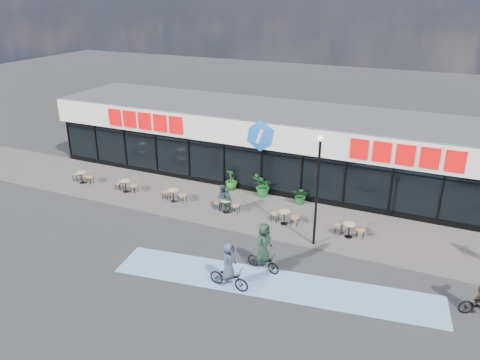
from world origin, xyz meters
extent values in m
plane|color=#28282B|center=(0.00, 0.00, 0.00)|extent=(120.00, 120.00, 0.00)
cube|color=#59534E|center=(0.00, 4.50, 0.05)|extent=(44.00, 5.00, 0.10)
cube|color=#6A96C8|center=(4.00, -1.50, 0.01)|extent=(14.17, 4.13, 0.01)
cube|color=black|center=(0.00, 10.00, 1.50)|extent=(30.00, 6.00, 3.00)
cube|color=silver|center=(0.00, 9.85, 3.75)|extent=(30.60, 6.30, 1.50)
cube|color=#47474C|center=(0.00, 10.00, 4.55)|extent=(30.60, 6.30, 0.10)
cube|color=#0E359A|center=(0.00, 6.96, 3.05)|extent=(30.60, 0.08, 0.18)
cube|color=black|center=(0.00, 6.97, 2.65)|extent=(30.00, 0.06, 0.08)
cube|color=black|center=(0.00, 6.98, 0.20)|extent=(30.00, 0.10, 0.40)
cube|color=red|center=(-8.00, 6.70, 3.80)|extent=(5.63, 0.18, 1.10)
cube|color=red|center=(8.00, 6.70, 3.80)|extent=(5.63, 0.18, 1.10)
ellipsoid|color=blue|center=(0.00, 6.70, 3.80)|extent=(1.90, 0.24, 1.90)
cylinder|color=black|center=(-15.00, 6.97, 1.50)|extent=(0.10, 0.10, 3.00)
cylinder|color=black|center=(-12.50, 6.97, 1.50)|extent=(0.10, 0.10, 3.00)
cylinder|color=black|center=(-10.00, 6.97, 1.50)|extent=(0.10, 0.10, 3.00)
cylinder|color=black|center=(-7.50, 6.97, 1.50)|extent=(0.10, 0.10, 3.00)
cylinder|color=black|center=(-5.00, 6.97, 1.50)|extent=(0.10, 0.10, 3.00)
cylinder|color=black|center=(-2.50, 6.97, 1.50)|extent=(0.10, 0.10, 3.00)
cylinder|color=black|center=(0.00, 6.97, 1.50)|extent=(0.10, 0.10, 3.00)
cylinder|color=black|center=(2.50, 6.97, 1.50)|extent=(0.10, 0.10, 3.00)
cylinder|color=black|center=(5.00, 6.97, 1.50)|extent=(0.10, 0.10, 3.00)
cylinder|color=black|center=(7.50, 6.97, 1.50)|extent=(0.10, 0.10, 3.00)
cylinder|color=black|center=(10.00, 6.97, 1.50)|extent=(0.10, 0.10, 3.00)
cylinder|color=black|center=(4.65, 2.30, 2.75)|extent=(0.12, 0.12, 5.29)
sphere|color=#FFF2CC|center=(4.65, 2.30, 5.49)|extent=(0.28, 0.28, 0.28)
cylinder|color=tan|center=(-11.04, 3.70, 0.82)|extent=(0.60, 0.60, 0.04)
cylinder|color=black|center=(-11.04, 3.70, 0.47)|extent=(0.06, 0.06, 0.70)
cylinder|color=black|center=(-11.04, 3.70, 0.11)|extent=(0.40, 0.40, 0.02)
cylinder|color=tan|center=(-7.62, 3.70, 0.82)|extent=(0.60, 0.60, 0.04)
cylinder|color=black|center=(-7.62, 3.70, 0.47)|extent=(0.06, 0.06, 0.70)
cylinder|color=black|center=(-7.62, 3.70, 0.11)|extent=(0.40, 0.40, 0.02)
cylinder|color=tan|center=(-4.20, 3.70, 0.82)|extent=(0.60, 0.60, 0.04)
cylinder|color=black|center=(-4.20, 3.70, 0.47)|extent=(0.06, 0.06, 0.70)
cylinder|color=black|center=(-4.20, 3.70, 0.11)|extent=(0.40, 0.40, 0.02)
cylinder|color=tan|center=(-0.78, 3.70, 0.82)|extent=(0.60, 0.60, 0.04)
cylinder|color=black|center=(-0.78, 3.70, 0.47)|extent=(0.06, 0.06, 0.70)
cylinder|color=black|center=(-0.78, 3.70, 0.11)|extent=(0.40, 0.40, 0.02)
cylinder|color=tan|center=(2.64, 3.70, 0.82)|extent=(0.60, 0.60, 0.04)
cylinder|color=black|center=(2.64, 3.70, 0.47)|extent=(0.06, 0.06, 0.70)
cylinder|color=black|center=(2.64, 3.70, 0.11)|extent=(0.40, 0.40, 0.02)
cylinder|color=tan|center=(6.06, 3.70, 0.82)|extent=(0.60, 0.60, 0.04)
cylinder|color=black|center=(6.06, 3.70, 0.47)|extent=(0.06, 0.06, 0.70)
cylinder|color=black|center=(6.06, 3.70, 0.11)|extent=(0.40, 0.40, 0.02)
imported|color=#1B5F23|center=(0.28, 6.51, 0.77)|extent=(1.12, 1.27, 1.34)
imported|color=#1E5A19|center=(-1.88, 6.71, 0.75)|extent=(0.86, 0.86, 1.29)
imported|color=#17511D|center=(2.69, 6.45, 0.62)|extent=(0.95, 0.82, 1.04)
imported|color=black|center=(-0.69, 3.71, 0.85)|extent=(0.60, 0.45, 1.50)
imported|color=#313E4C|center=(-1.05, 3.79, 0.88)|extent=(0.83, 0.68, 1.56)
imported|color=black|center=(3.20, -0.69, 0.44)|extent=(1.75, 0.94, 0.87)
imported|color=#192E20|center=(3.20, -0.69, 1.38)|extent=(0.78, 1.02, 1.86)
imported|color=black|center=(2.39, -2.52, 0.48)|extent=(1.85, 0.75, 0.95)
imported|color=#333D50|center=(2.39, -2.52, 1.30)|extent=(0.59, 0.86, 1.70)
camera|label=1|loc=(9.62, -17.36, 11.65)|focal=35.00mm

